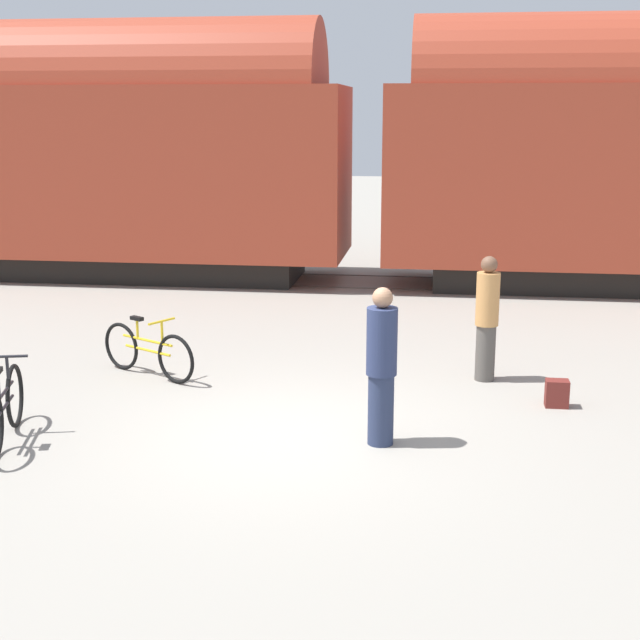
% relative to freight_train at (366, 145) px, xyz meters
% --- Properties ---
extents(ground_plane, '(80.00, 80.00, 0.00)m').
position_rel_freight_train_xyz_m(ground_plane, '(0.00, -9.20, -2.86)').
color(ground_plane, gray).
extents(freight_train, '(53.60, 2.89, 5.42)m').
position_rel_freight_train_xyz_m(freight_train, '(0.00, 0.00, 0.00)').
color(freight_train, black).
rests_on(freight_train, ground_plane).
extents(rail_near, '(65.60, 0.07, 0.01)m').
position_rel_freight_train_xyz_m(rail_near, '(0.00, -0.72, -2.85)').
color(rail_near, '#4C4238').
rests_on(rail_near, ground_plane).
extents(rail_far, '(65.60, 0.07, 0.01)m').
position_rel_freight_train_xyz_m(rail_far, '(0.00, 0.72, -2.85)').
color(rail_far, '#4C4238').
rests_on(rail_far, ground_plane).
extents(bicycle_black, '(0.53, 1.70, 0.92)m').
position_rel_freight_train_xyz_m(bicycle_black, '(-3.11, -9.86, -2.47)').
color(bicycle_black, black).
rests_on(bicycle_black, ground_plane).
extents(bicycle_yellow, '(1.56, 0.92, 0.84)m').
position_rel_freight_train_xyz_m(bicycle_yellow, '(-2.35, -7.26, -2.50)').
color(bicycle_yellow, black).
rests_on(bicycle_yellow, ground_plane).
extents(person_in_tan, '(0.31, 0.31, 1.70)m').
position_rel_freight_train_xyz_m(person_in_tan, '(2.21, -6.81, -2.00)').
color(person_in_tan, '#514C47').
rests_on(person_in_tan, ground_plane).
extents(person_in_navy, '(0.33, 0.33, 1.75)m').
position_rel_freight_train_xyz_m(person_in_navy, '(0.97, -9.36, -1.98)').
color(person_in_navy, '#283351').
rests_on(person_in_navy, ground_plane).
extents(backpack, '(0.28, 0.20, 0.34)m').
position_rel_freight_train_xyz_m(backpack, '(3.04, -7.83, -2.69)').
color(backpack, maroon).
rests_on(backpack, ground_plane).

